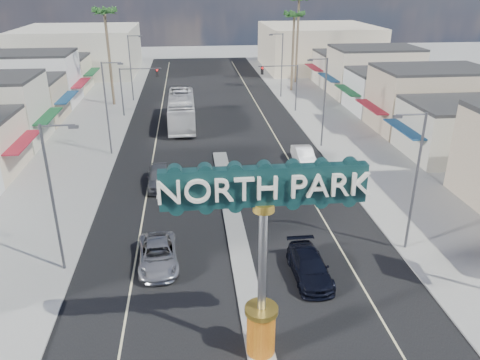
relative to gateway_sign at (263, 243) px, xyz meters
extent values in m
plane|color=gray|center=(0.00, 28.02, -5.93)|extent=(160.00, 160.00, 0.00)
cube|color=black|center=(0.00, 28.02, -5.92)|extent=(20.00, 120.00, 0.01)
cube|color=gray|center=(0.00, 12.02, -5.85)|extent=(1.30, 30.00, 0.16)
cube|color=gray|center=(-14.00, 28.02, -5.87)|extent=(8.00, 120.00, 0.12)
cube|color=gray|center=(14.00, 28.02, -5.87)|extent=(8.00, 120.00, 0.12)
cube|color=beige|center=(-24.00, 41.02, -2.93)|extent=(12.00, 42.00, 6.00)
cube|color=#B7B29E|center=(24.00, 41.02, -2.93)|extent=(12.00, 42.00, 6.00)
cube|color=#B7B29E|center=(-22.00, 73.02, -1.93)|extent=(20.00, 20.00, 8.00)
cube|color=beige|center=(22.00, 73.02, -1.93)|extent=(20.00, 20.00, 8.00)
cylinder|color=#D04810|center=(0.00, 0.02, -4.67)|extent=(1.30, 1.30, 2.20)
cylinder|color=gold|center=(0.00, 0.02, -3.44)|extent=(1.50, 1.50, 0.25)
cylinder|color=#B7B7BC|center=(0.00, 0.02, -0.92)|extent=(0.36, 0.36, 4.80)
cylinder|color=gold|center=(0.00, 0.02, 1.66)|extent=(0.90, 0.90, 0.35)
cube|color=#0D2A2A|center=(0.00, 0.02, 2.58)|extent=(8.20, 0.50, 1.60)
cylinder|color=#47474C|center=(-11.00, 42.02, -2.93)|extent=(0.18, 0.18, 6.00)
cylinder|color=#47474C|center=(-8.50, 42.02, -0.03)|extent=(5.00, 0.12, 0.12)
cube|color=black|center=(-6.50, 42.02, -0.53)|extent=(0.32, 0.32, 1.00)
sphere|color=red|center=(-6.50, 41.84, -0.21)|extent=(0.22, 0.22, 0.22)
cylinder|color=#47474C|center=(11.00, 42.02, -2.93)|extent=(0.18, 0.18, 6.00)
cylinder|color=#47474C|center=(8.50, 42.02, -0.03)|extent=(5.00, 0.12, 0.12)
cube|color=black|center=(6.50, 42.02, -0.53)|extent=(0.32, 0.32, 1.00)
sphere|color=red|center=(6.50, 41.84, -0.21)|extent=(0.22, 0.22, 0.22)
cylinder|color=#47474C|center=(-10.60, 8.02, -1.43)|extent=(0.16, 0.16, 9.00)
cylinder|color=#47474C|center=(-9.70, 8.02, 2.97)|extent=(1.80, 0.10, 0.10)
cube|color=#47474C|center=(-8.90, 8.02, 2.87)|extent=(0.50, 0.22, 0.15)
cylinder|color=#47474C|center=(-10.60, 28.02, -1.43)|extent=(0.16, 0.16, 9.00)
cylinder|color=#47474C|center=(-9.70, 28.02, 2.97)|extent=(1.80, 0.10, 0.10)
cube|color=#47474C|center=(-8.90, 28.02, 2.87)|extent=(0.50, 0.22, 0.15)
cylinder|color=#47474C|center=(-10.60, 50.02, -1.43)|extent=(0.16, 0.16, 9.00)
cylinder|color=#47474C|center=(-9.70, 50.02, 2.97)|extent=(1.80, 0.10, 0.10)
cube|color=#47474C|center=(-8.90, 50.02, 2.87)|extent=(0.50, 0.22, 0.15)
cylinder|color=#47474C|center=(10.60, 8.02, -1.43)|extent=(0.16, 0.16, 9.00)
cylinder|color=#47474C|center=(9.70, 8.02, 2.97)|extent=(1.80, 0.10, 0.10)
cube|color=#47474C|center=(8.90, 8.02, 2.87)|extent=(0.50, 0.22, 0.15)
cylinder|color=#47474C|center=(10.60, 28.02, -1.43)|extent=(0.16, 0.16, 9.00)
cylinder|color=#47474C|center=(9.70, 28.02, 2.97)|extent=(1.80, 0.10, 0.10)
cube|color=#47474C|center=(8.90, 28.02, 2.87)|extent=(0.50, 0.22, 0.15)
cylinder|color=#47474C|center=(10.60, 50.02, -1.43)|extent=(0.16, 0.16, 9.00)
cylinder|color=#47474C|center=(9.70, 50.02, 2.97)|extent=(1.80, 0.10, 0.10)
cube|color=#47474C|center=(8.90, 50.02, 2.87)|extent=(0.50, 0.22, 0.15)
cylinder|color=brown|center=(-13.00, 48.02, 0.07)|extent=(0.36, 0.36, 12.00)
cylinder|color=brown|center=(13.00, 54.02, -0.43)|extent=(0.36, 0.36, 11.00)
cylinder|color=brown|center=(15.00, 60.02, 0.57)|extent=(0.36, 0.36, 13.00)
imported|color=#9F9FA3|center=(-5.04, 7.92, -5.23)|extent=(2.70, 5.21, 1.40)
imported|color=black|center=(3.71, 5.68, -5.22)|extent=(2.06, 4.91, 1.42)
imported|color=slate|center=(-5.50, 19.82, -5.09)|extent=(2.17, 4.99, 1.68)
imported|color=white|center=(7.67, 23.64, -5.18)|extent=(1.59, 4.56, 1.50)
imported|color=silver|center=(-3.71, 37.74, -4.18)|extent=(3.00, 12.58, 3.50)
camera|label=1|loc=(-2.79, -16.50, 10.05)|focal=35.00mm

